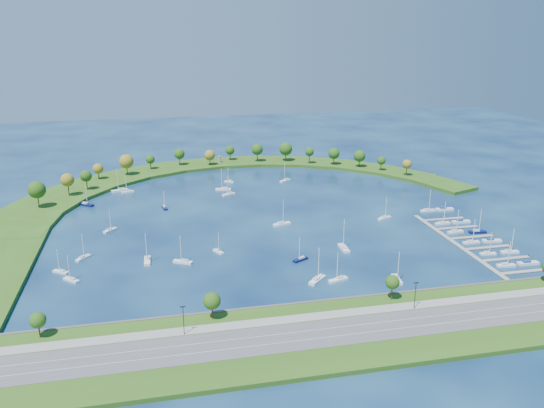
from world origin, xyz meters
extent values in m
plane|color=#07173E|center=(0.00, 0.00, 0.00)|extent=(700.00, 700.00, 0.00)
cube|color=#2D5216|center=(0.00, -124.00, 0.80)|extent=(420.00, 42.00, 1.60)
cube|color=#474442|center=(0.00, -102.50, 0.90)|extent=(420.00, 1.20, 1.80)
cube|color=#515154|center=(0.00, -124.00, 1.66)|extent=(420.00, 16.00, 0.12)
cube|color=gray|center=(0.00, -113.00, 1.66)|extent=(420.00, 5.00, 0.12)
cube|color=silver|center=(0.00, -126.50, 1.73)|extent=(420.00, 0.15, 0.02)
cube|color=silver|center=(0.00, -121.50, 1.73)|extent=(420.00, 0.15, 0.02)
cylinder|color=#382314|center=(-95.00, -107.00, 4.05)|extent=(0.56, 0.56, 4.90)
sphere|color=#1B4611|center=(-95.00, -107.00, 7.54)|extent=(5.20, 5.20, 5.20)
cylinder|color=#382314|center=(-40.00, -107.00, 4.22)|extent=(0.56, 0.56, 5.25)
sphere|color=#1B4611|center=(-40.00, -107.00, 8.05)|extent=(6.00, 6.00, 6.00)
cylinder|color=#382314|center=(25.00, -107.00, 4.40)|extent=(0.56, 0.56, 5.60)
sphere|color=#1B4611|center=(25.00, -107.00, 8.24)|extent=(5.20, 5.20, 5.20)
cylinder|color=black|center=(-50.00, -115.00, 6.60)|extent=(0.24, 0.24, 10.00)
cylinder|color=black|center=(30.00, -115.00, 6.60)|extent=(0.24, 0.24, 10.00)
cube|color=#2D5216|center=(-126.75, 7.81, 1.00)|extent=(43.73, 48.72, 2.00)
cube|color=#2D5216|center=(-118.83, 37.57, 1.00)|extent=(50.23, 54.30, 2.00)
cube|color=#2D5216|center=(-104.03, 64.58, 1.00)|extent=(54.07, 56.09, 2.00)
cube|color=#2D5216|center=(-83.21, 87.27, 1.00)|extent=(55.20, 54.07, 2.00)
cube|color=#2D5216|center=(-57.57, 104.32, 1.00)|extent=(53.65, 48.47, 2.00)
cube|color=#2D5216|center=(-28.60, 114.76, 1.00)|extent=(49.62, 39.75, 2.00)
cube|color=#2D5216|center=(2.03, 117.98, 1.00)|extent=(44.32, 29.96, 2.00)
cube|color=#2D5216|center=(32.54, 113.79, 1.00)|extent=(49.49, 38.05, 2.00)
cube|color=#2D5216|center=(61.17, 102.44, 1.00)|extent=(51.13, 44.12, 2.00)
cube|color=#2D5216|center=(86.25, 84.58, 1.00)|extent=(49.19, 47.96, 2.00)
cube|color=#2D5216|center=(106.34, 61.24, 1.00)|extent=(43.90, 49.49, 2.00)
cube|color=#2D5216|center=(120.28, 33.78, 1.00)|extent=(35.67, 48.74, 2.00)
cylinder|color=#382314|center=(-119.42, 31.73, 6.15)|extent=(0.56, 0.56, 8.31)
sphere|color=#1B4611|center=(-119.42, 31.73, 12.19)|extent=(9.41, 9.41, 9.41)
cylinder|color=#382314|center=(-106.39, 51.62, 6.05)|extent=(0.56, 0.56, 8.10)
sphere|color=brown|center=(-106.39, 51.62, 11.65)|extent=(7.74, 7.74, 7.74)
cylinder|color=#382314|center=(-97.29, 62.45, 5.64)|extent=(0.56, 0.56, 7.27)
sphere|color=#1B4611|center=(-97.29, 62.45, 10.68)|extent=(7.02, 7.02, 7.02)
cylinder|color=#382314|center=(-92.40, 86.18, 4.84)|extent=(0.56, 0.56, 5.69)
sphere|color=brown|center=(-92.40, 86.18, 9.03)|extent=(6.72, 6.72, 6.72)
cylinder|color=#382314|center=(-74.71, 93.04, 5.71)|extent=(0.56, 0.56, 7.42)
sphere|color=brown|center=(-74.71, 93.04, 11.28)|extent=(9.34, 9.34, 9.34)
cylinder|color=#382314|center=(-59.30, 105.98, 4.87)|extent=(0.56, 0.56, 5.73)
sphere|color=#1B4611|center=(-59.30, 105.98, 8.96)|extent=(6.13, 6.13, 6.13)
cylinder|color=#382314|center=(-38.92, 113.39, 5.33)|extent=(0.56, 0.56, 6.66)
sphere|color=#1B4611|center=(-38.92, 113.39, 10.15)|extent=(7.45, 7.45, 7.45)
cylinder|color=#382314|center=(-17.73, 109.52, 4.80)|extent=(0.56, 0.56, 5.59)
sphere|color=brown|center=(-17.73, 109.52, 9.10)|extent=(7.55, 7.55, 7.55)
cylinder|color=#382314|center=(-1.52, 121.39, 5.02)|extent=(0.56, 0.56, 6.04)
sphere|color=#1B4611|center=(-1.52, 121.39, 9.40)|extent=(6.79, 6.79, 6.79)
cylinder|color=#382314|center=(17.35, 112.65, 5.70)|extent=(0.56, 0.56, 7.40)
sphere|color=#1B4611|center=(17.35, 112.65, 11.06)|extent=(8.32, 8.32, 8.32)
cylinder|color=#382314|center=(38.19, 110.00, 5.52)|extent=(0.56, 0.56, 7.04)
sphere|color=#1B4611|center=(38.19, 110.00, 10.96)|extent=(9.56, 9.56, 9.56)
cylinder|color=#382314|center=(52.90, 98.38, 5.71)|extent=(0.56, 0.56, 7.41)
sphere|color=#1B4611|center=(52.90, 98.38, 10.68)|extent=(6.34, 6.34, 6.34)
cylinder|color=#382314|center=(69.12, 91.49, 5.25)|extent=(0.56, 0.56, 6.51)
sphere|color=#1B4611|center=(69.12, 91.49, 10.12)|extent=(8.05, 8.05, 8.05)
cylinder|color=#382314|center=(84.42, 80.91, 5.14)|extent=(0.56, 0.56, 6.29)
sphere|color=#1B4611|center=(84.42, 80.91, 9.94)|extent=(8.28, 8.28, 8.28)
cylinder|color=#382314|center=(95.57, 68.51, 4.89)|extent=(0.56, 0.56, 5.79)
sphere|color=#1B4611|center=(95.57, 68.51, 8.94)|extent=(5.74, 5.74, 5.74)
cylinder|color=#382314|center=(106.49, 51.89, 5.30)|extent=(0.56, 0.56, 6.60)
sphere|color=brown|center=(106.49, 51.89, 9.83)|extent=(6.18, 6.18, 6.18)
cylinder|color=gray|center=(-10.23, 115.24, 4.18)|extent=(2.20, 2.20, 4.37)
cylinder|color=gray|center=(-10.23, 115.24, 6.52)|extent=(2.60, 2.60, 0.30)
cube|color=gray|center=(78.00, -61.00, 0.35)|extent=(2.20, 82.00, 0.40)
cube|color=gray|center=(90.10, -94.00, 0.35)|extent=(22.00, 2.00, 0.40)
cube|color=gray|center=(90.10, -80.80, 0.35)|extent=(22.00, 2.00, 0.40)
cylinder|color=#382314|center=(101.00, -80.80, 0.60)|extent=(0.36, 0.36, 1.60)
cube|color=gray|center=(90.10, -67.60, 0.35)|extent=(22.00, 2.00, 0.40)
cylinder|color=#382314|center=(101.00, -67.60, 0.60)|extent=(0.36, 0.36, 1.60)
cube|color=gray|center=(90.10, -54.40, 0.35)|extent=(22.00, 2.00, 0.40)
cylinder|color=#382314|center=(101.00, -54.40, 0.60)|extent=(0.36, 0.36, 1.60)
cube|color=gray|center=(90.10, -41.20, 0.35)|extent=(22.00, 2.00, 0.40)
cylinder|color=#382314|center=(101.00, -41.20, 0.60)|extent=(0.36, 0.36, 1.60)
cube|color=gray|center=(90.10, -28.00, 0.35)|extent=(22.00, 2.00, 0.40)
cylinder|color=#382314|center=(101.00, -28.00, 0.60)|extent=(0.36, 0.36, 1.60)
cube|color=white|center=(-16.01, 50.45, 0.56)|extent=(9.71, 4.34, 1.13)
cube|color=silver|center=(-15.09, 50.27, 1.52)|extent=(3.57, 2.42, 0.79)
cylinder|color=silver|center=(-16.75, 50.59, 7.46)|extent=(0.32, 0.32, 12.66)
cube|color=white|center=(5.14, -18.15, 0.55)|extent=(9.54, 5.18, 1.10)
cube|color=silver|center=(4.26, -18.42, 1.49)|extent=(3.61, 2.67, 0.77)
cylinder|color=silver|center=(5.84, -17.93, 7.31)|extent=(0.32, 0.32, 12.41)
cube|color=#0B1145|center=(-95.36, 36.29, 0.54)|extent=(8.64, 7.37, 1.07)
cube|color=silver|center=(-96.07, 36.83, 1.45)|extent=(3.55, 3.28, 0.75)
cylinder|color=silver|center=(-94.79, 35.86, 7.10)|extent=(0.32, 0.32, 12.06)
cube|color=white|center=(60.00, -20.29, 0.48)|extent=(8.28, 5.35, 0.97)
cube|color=silver|center=(59.26, -20.62, 1.31)|extent=(3.22, 2.59, 0.68)
cylinder|color=silver|center=(60.59, -20.03, 6.41)|extent=(0.32, 0.32, 10.88)
cube|color=white|center=(-73.52, 57.86, 0.45)|extent=(7.74, 4.13, 0.89)
cube|color=silver|center=(-72.81, 58.07, 1.21)|extent=(2.92, 2.15, 0.63)
cylinder|color=silver|center=(-74.09, 57.69, 5.93)|extent=(0.32, 0.32, 10.06)
cube|color=#0B1145|center=(-52.44, 21.64, 0.43)|extent=(3.30, 7.38, 0.86)
cube|color=silver|center=(-52.58, 22.34, 1.16)|extent=(1.84, 2.72, 0.60)
cylinder|color=silver|center=(-52.34, 21.08, 5.67)|extent=(0.32, 0.32, 9.63)
cube|color=white|center=(25.19, -55.19, 0.58)|extent=(2.77, 9.67, 1.16)
cube|color=silver|center=(25.19, -56.15, 1.56)|extent=(1.91, 3.39, 0.81)
cylinder|color=silver|center=(25.18, -54.41, 7.67)|extent=(0.32, 0.32, 13.03)
cube|color=white|center=(-30.76, -46.58, 0.39)|extent=(4.63, 6.52, 0.77)
cube|color=silver|center=(-31.07, -46.01, 1.04)|extent=(2.18, 2.58, 0.54)
cylinder|color=silver|center=(-30.52, -47.03, 5.12)|extent=(0.32, 0.32, 8.69)
cube|color=white|center=(12.21, -85.35, 0.49)|extent=(8.56, 4.69, 0.99)
cube|color=silver|center=(13.00, -85.10, 1.34)|extent=(3.24, 2.41, 0.69)
cylinder|color=silver|center=(11.58, -85.54, 6.56)|extent=(0.32, 0.32, 11.14)
cube|color=white|center=(-14.13, 39.46, 0.49)|extent=(8.35, 5.67, 0.98)
cube|color=silver|center=(-13.40, 39.83, 1.33)|extent=(3.28, 2.70, 0.69)
cylinder|color=silver|center=(-14.72, 39.18, 6.50)|extent=(0.32, 0.32, 11.04)
cube|color=white|center=(-9.85, 67.68, 0.40)|extent=(6.62, 5.08, 0.80)
cube|color=silver|center=(-9.28, 67.33, 1.08)|extent=(2.66, 2.33, 0.56)
cylinder|color=silver|center=(-10.30, 67.96, 5.28)|extent=(0.32, 0.32, 8.96)
cube|color=white|center=(-91.21, -62.95, 0.45)|extent=(6.84, 6.63, 0.89)
cube|color=silver|center=(-90.67, -63.46, 1.21)|extent=(2.89, 2.85, 0.63)
cylinder|color=silver|center=(-91.64, -62.54, 5.92)|extent=(0.32, 0.32, 10.05)
cube|color=white|center=(-88.95, -41.19, 0.45)|extent=(6.33, 7.12, 0.90)
cube|color=silver|center=(-89.42, -41.77, 1.21)|extent=(2.79, 2.95, 0.63)
cylinder|color=silver|center=(-88.57, -40.73, 5.94)|extent=(0.32, 0.32, 10.09)
cube|color=white|center=(-79.71, -8.54, 0.46)|extent=(6.72, 7.04, 0.91)
cube|color=silver|center=(-80.22, -9.10, 1.23)|extent=(2.90, 2.97, 0.64)
cylinder|color=silver|center=(-79.30, -8.09, 6.05)|extent=(0.32, 0.32, 10.27)
cube|color=white|center=(4.05, -83.84, 0.57)|extent=(8.68, 8.47, 1.14)
cube|color=silver|center=(3.37, -84.49, 1.54)|extent=(3.68, 3.64, 0.80)
cylinder|color=silver|center=(4.60, -83.31, 7.54)|extent=(0.32, 0.32, 12.80)
cube|color=white|center=(-46.95, -54.88, 0.50)|extent=(8.51, 6.09, 1.01)
cube|color=silver|center=(-46.21, -55.28, 1.36)|extent=(3.37, 2.86, 0.71)
cylinder|color=silver|center=(-47.54, -54.55, 6.68)|extent=(0.32, 0.32, 11.35)
cube|color=white|center=(26.36, 62.31, 0.50)|extent=(8.27, 6.49, 1.00)
cube|color=silver|center=(27.06, 62.76, 1.35)|extent=(3.34, 2.96, 0.70)
cylinder|color=silver|center=(25.80, 61.94, 6.63)|extent=(0.32, 0.32, 11.26)
cube|color=white|center=(-96.41, -54.06, 0.42)|extent=(6.92, 5.49, 0.84)
cube|color=silver|center=(-95.83, -54.44, 1.13)|extent=(2.80, 2.49, 0.59)
cylinder|color=silver|center=(-96.88, -53.75, 5.56)|extent=(0.32, 0.32, 9.44)
cube|color=white|center=(-61.75, -50.52, 0.55)|extent=(2.68, 9.14, 1.09)
cube|color=silver|center=(-61.74, -49.61, 1.48)|extent=(1.83, 3.21, 0.77)
cylinder|color=silver|center=(-61.76, -51.25, 7.24)|extent=(0.32, 0.32, 12.30)
cube|color=white|center=(35.05, -90.00, 0.52)|extent=(3.59, 8.87, 1.03)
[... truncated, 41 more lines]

